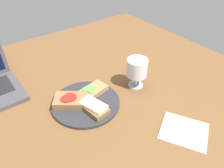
# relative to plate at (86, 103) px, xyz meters

# --- Properties ---
(wooden_table) EXTENTS (1.40, 1.40, 0.03)m
(wooden_table) POSITION_rel_plate_xyz_m (0.05, -0.04, -0.02)
(wooden_table) COLOR brown
(wooden_table) RESTS_ON ground
(plate) EXTENTS (0.25, 0.25, 0.01)m
(plate) POSITION_rel_plate_xyz_m (0.00, 0.00, 0.00)
(plate) COLOR #333338
(plate) RESTS_ON wooden_table
(sandwich_with_cucumber) EXTENTS (0.13, 0.08, 0.02)m
(sandwich_with_cucumber) POSITION_rel_plate_xyz_m (0.04, 0.03, 0.02)
(sandwich_with_cucumber) COLOR #A88456
(sandwich_with_cucumber) RESTS_ON plate
(sandwich_with_tomato) EXTENTS (0.14, 0.13, 0.03)m
(sandwich_with_tomato) POSITION_rel_plate_xyz_m (-0.05, 0.03, 0.02)
(sandwich_with_tomato) COLOR #937047
(sandwich_with_tomato) RESTS_ON plate
(sandwich_with_cheese) EXTENTS (0.08, 0.12, 0.03)m
(sandwich_with_cheese) POSITION_rel_plate_xyz_m (0.00, -0.05, 0.02)
(sandwich_with_cheese) COLOR brown
(sandwich_with_cheese) RESTS_ON plate
(wine_glass) EXTENTS (0.08, 0.08, 0.12)m
(wine_glass) POSITION_rel_plate_xyz_m (0.23, -0.03, 0.08)
(wine_glass) COLOR white
(wine_glass) RESTS_ON wooden_table
(napkin) EXTENTS (0.18, 0.19, 0.00)m
(napkin) POSITION_rel_plate_xyz_m (0.19, -0.30, -0.00)
(napkin) COLOR white
(napkin) RESTS_ON wooden_table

